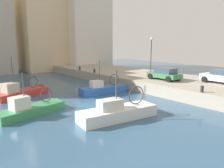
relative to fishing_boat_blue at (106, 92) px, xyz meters
name	(u,v)px	position (x,y,z in m)	size (l,w,h in m)	color
water_surface	(90,106)	(-4.05, -3.13, -0.10)	(80.00, 80.00, 0.00)	#335675
quay_wall	(172,84)	(7.45, -3.13, 0.50)	(9.00, 56.00, 1.20)	#9E9384
fishing_boat_blue	(106,92)	(0.00, 0.00, 0.00)	(5.97, 2.40, 4.26)	#2D60B7
fishing_boat_green	(35,112)	(-8.47, -2.15, 0.02)	(6.20, 2.89, 3.93)	#388951
fishing_boat_red	(24,94)	(-7.26, 4.19, 0.02)	(6.45, 3.63, 4.84)	#BC3833
fishing_boat_white	(122,117)	(-4.02, -7.16, 0.01)	(6.73, 2.59, 4.28)	white
parked_car_white	(222,76)	(8.83, -8.23, 1.83)	(2.11, 4.01, 1.43)	silver
parked_car_green	(165,74)	(5.98, -3.13, 1.79)	(2.00, 3.87, 1.36)	#387547
mooring_bollard_south	(202,89)	(3.30, -9.13, 1.38)	(0.28, 0.28, 0.55)	#2D2D33
mooring_bollard_mid	(94,71)	(3.30, 6.87, 1.38)	(0.28, 0.28, 0.55)	#2D2D33
mooring_bollard_north	(80,68)	(3.30, 10.87, 1.38)	(0.28, 0.28, 0.55)	#2D2D33
quay_streetlamp	(151,49)	(8.95, 1.51, 4.36)	(0.36, 0.36, 4.83)	#38383D
waterfront_building_west	(44,19)	(3.54, 24.22, 9.76)	(9.70, 8.79, 19.67)	beige
waterfront_building_central	(83,22)	(10.86, 21.71, 9.49)	(9.09, 8.83, 19.14)	silver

